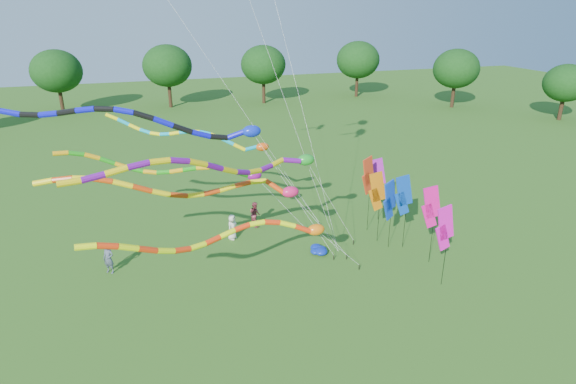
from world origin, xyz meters
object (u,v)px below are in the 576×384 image
object	(u,v)px
tube_kite_orange	(206,188)
person_a	(232,227)
blue_nylon_heap	(319,249)
tube_kite_red	(241,235)
person_b	(109,259)
person_c	(255,214)

from	to	relation	value
tube_kite_orange	person_a	distance (m)	6.57
blue_nylon_heap	person_a	bearing A→B (deg)	143.19
tube_kite_red	person_b	world-z (taller)	tube_kite_red
tube_kite_orange	blue_nylon_heap	bearing A→B (deg)	10.89
tube_kite_red	person_c	distance (m)	9.53
tube_kite_red	tube_kite_orange	bearing A→B (deg)	99.94
person_c	person_a	bearing A→B (deg)	110.55
person_b	person_c	bearing A→B (deg)	55.35
tube_kite_orange	person_c	bearing A→B (deg)	57.75
tube_kite_orange	blue_nylon_heap	size ratio (longest dim) A/B	12.29
person_a	tube_kite_orange	bearing A→B (deg)	-164.84
person_a	tube_kite_red	bearing A→B (deg)	-147.55
person_a	person_b	world-z (taller)	person_b
person_c	blue_nylon_heap	bearing A→B (deg)	-168.67
blue_nylon_heap	tube_kite_orange	bearing A→B (deg)	-170.46
person_b	tube_kite_red	bearing A→B (deg)	-5.48
blue_nylon_heap	person_b	size ratio (longest dim) A/B	0.71
person_b	person_c	size ratio (longest dim) A/B	1.02
blue_nylon_heap	person_c	bearing A→B (deg)	118.92
tube_kite_orange	blue_nylon_heap	world-z (taller)	tube_kite_orange
tube_kite_red	person_c	xyz separation A→B (m)	(2.80, 8.62, -2.94)
tube_kite_red	person_c	size ratio (longest dim) A/B	7.89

